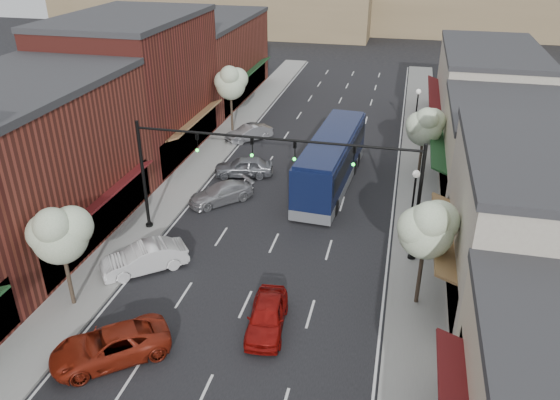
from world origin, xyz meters
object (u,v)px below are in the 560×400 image
Objects in this scene: coach_bus at (331,160)px; parked_car_c at (221,193)px; tree_right_near at (428,227)px; parked_car_d at (244,167)px; lamp_post_near at (414,193)px; lamp_post_far at (417,105)px; parked_car_e at (249,133)px; tree_left_far at (231,82)px; parked_car_b at (144,258)px; signal_mast_right at (375,182)px; parked_car_a at (110,346)px; tree_left_near at (59,233)px; tree_right_far at (425,125)px; red_hatchback at (267,316)px; signal_mast_left at (179,163)px.

parked_car_c is at bearing -144.05° from coach_bus.
parked_car_d is at bearing 134.73° from tree_right_near.
lamp_post_near and lamp_post_far have the same top height.
tree_right_near is 25.24m from parked_car_e.
tree_left_far is 16.26m from lamp_post_far.
coach_bus is 2.73× the size of parked_car_b.
signal_mast_right is 1.62× the size of parked_car_a.
tree_left_near is 1.26× the size of parked_car_c.
tree_right_near is 16.01m from tree_right_far.
tree_right_far is 1.22× the size of lamp_post_near.
red_hatchback is (-6.85, -19.42, -3.28)m from tree_right_far.
tree_right_near is 1.29× the size of parked_car_b.
lamp_post_near is (16.05, -15.44, -1.60)m from tree_left_far.
lamp_post_far is at bearing 118.12° from parked_car_d.
tree_right_far is 17.66m from tree_left_far.
tree_left_far is 1.46× the size of red_hatchback.
signal_mast_left is at bearing -81.65° from tree_left_far.
signal_mast_left is 1.34× the size of tree_left_far.
tree_right_far is 1.22× the size of lamp_post_far.
parked_car_c is at bearing -75.63° from tree_left_far.
signal_mast_left is 1.99× the size of parked_car_e.
signal_mast_left is (-11.24, 0.00, 0.00)m from signal_mast_right.
tree_left_far is 14.10m from coach_bus.
parked_car_b is at bearing -131.81° from tree_right_far.
coach_bus is (-6.26, -3.22, -2.01)m from tree_right_far.
signal_mast_left reaches higher than lamp_post_far.
lamp_post_far is 1.01× the size of parked_car_d.
parked_car_b is (-11.82, -4.32, -3.86)m from signal_mast_right.
red_hatchback is at bearing 6.20° from parked_car_d.
tree_right_far is at bearing 86.69° from lamp_post_near.
signal_mast_right is 1.85× the size of lamp_post_near.
signal_mast_right reaches higher than tree_right_far.
parked_car_c is 1.09× the size of parked_car_e.
lamp_post_near is at bearing 51.86° from red_hatchback.
lamp_post_far is (-0.55, 24.06, -1.45)m from tree_right_near.
tree_left_far is 1.32× the size of parked_car_b.
signal_mast_right is 0.65× the size of coach_bus.
parked_car_c is (-13.13, -7.53, -3.34)m from tree_right_far.
signal_mast_left is 1.85× the size of lamp_post_near.
tree_right_near is at bearing 11.48° from parked_car_c.
tree_right_far is 1.07× the size of parked_car_a.
parked_car_a is at bearing -111.86° from lamp_post_far.
tree_right_far reaches higher than coach_bus.
lamp_post_far is 1.06× the size of red_hatchback.
parked_car_a is (-12.96, -22.89, -3.28)m from tree_right_far.
lamp_post_far is (16.05, 28.06, -1.22)m from tree_left_near.
tree_right_near is at bearing -16.19° from signal_mast_left.
signal_mast_left is 11.67m from parked_car_a.
signal_mast_left is 1.62× the size of parked_car_a.
coach_bus is at bearing 74.45° from parked_car_d.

